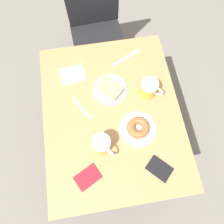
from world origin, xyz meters
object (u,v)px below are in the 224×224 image
napkin_folded (73,75)px  passport_near_edge (159,169)px  plate_with_cake (110,89)px  plate_with_donut (138,128)px  fork (82,108)px  knife (126,58)px  beer_mug_left (149,88)px  beer_mug_center (102,145)px  chair (95,23)px  passport_far_edge (88,177)px

napkin_folded → passport_near_edge: (0.39, -0.63, 0.00)m
plate_with_cake → plate_with_donut: (0.11, -0.26, 0.00)m
fork → knife: same height
plate_with_donut → plate_with_cake: bearing=113.0°
beer_mug_left → fork: size_ratio=0.84×
plate_with_donut → beer_mug_left: size_ratio=1.62×
plate_with_donut → fork: plate_with_donut is taller
beer_mug_left → fork: (-0.40, -0.03, -0.05)m
beer_mug_left → beer_mug_center: 0.42m
plate_with_cake → passport_near_edge: bearing=-69.8°
chair → passport_far_edge: (-0.18, -1.16, 0.17)m
plate_with_cake → passport_far_edge: plate_with_cake is taller
fork → knife: (0.32, 0.30, -0.00)m
plate_with_donut → napkin_folded: 0.52m
beer_mug_left → napkin_folded: bearing=155.8°
beer_mug_left → plate_with_cake: bearing=166.6°
fork → passport_near_edge: 0.55m
beer_mug_left → napkin_folded: 0.47m
beer_mug_left → napkin_folded: (-0.43, 0.19, -0.05)m
napkin_folded → fork: (0.03, -0.23, -0.00)m
fork → passport_far_edge: 0.39m
beer_mug_left → passport_near_edge: bearing=-94.7°
chair → plate_with_cake: chair is taller
plate_with_cake → plate_with_donut: 0.29m
beer_mug_center → passport_far_edge: bearing=-123.9°
passport_near_edge → passport_far_edge: 0.38m
napkin_folded → knife: size_ratio=0.82×
plate_with_cake → napkin_folded: (-0.21, 0.14, -0.02)m
plate_with_donut → fork: size_ratio=1.36×
passport_far_edge → beer_mug_left: bearing=45.9°
plate_with_donut → beer_mug_left: bearing=63.7°
beer_mug_center → knife: bearing=66.8°
plate_with_cake → chair: bearing=91.0°
fork → passport_near_edge: size_ratio=0.99×
plate_with_donut → fork: bearing=148.6°
beer_mug_center → passport_far_edge: size_ratio=0.79×
chair → passport_far_edge: size_ratio=5.85×
beer_mug_left → beer_mug_center: bearing=-138.3°
plate_with_donut → passport_near_edge: size_ratio=1.35×
fork → passport_near_edge: passport_near_edge is taller
napkin_folded → passport_near_edge: bearing=-58.2°
chair → passport_far_edge: 1.18m
beer_mug_center → plate_with_donut: bearing=17.7°
knife → beer_mug_left: bearing=-72.8°
passport_far_edge → fork: bearing=88.3°
napkin_folded → knife: 0.36m
plate_with_cake → knife: plate_with_cake is taller
beer_mug_center → knife: beer_mug_center is taller
plate_with_donut → beer_mug_center: 0.22m
plate_with_cake → passport_near_edge: plate_with_cake is taller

